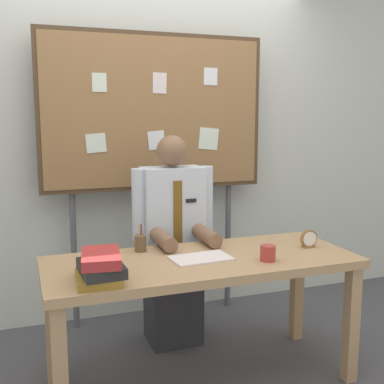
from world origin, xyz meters
TOP-DOWN VIEW (x-y plane):
  - ground_plane at (0.00, 0.00)m, footprint 12.00×12.00m
  - back_wall at (0.00, 1.15)m, footprint 6.40×0.08m
  - desk at (0.00, 0.00)m, footprint 1.74×0.69m
  - person at (0.00, 0.53)m, footprint 0.55×0.56m
  - bulletin_board at (0.00, 0.94)m, footprint 1.64×0.09m
  - book_stack at (-0.59, -0.19)m, footprint 0.23×0.31m
  - open_notebook at (-0.01, -0.02)m, footprint 0.34×0.22m
  - desk_clock at (0.69, -0.01)m, footprint 0.11×0.04m
  - coffee_mug at (0.32, -0.17)m, footprint 0.09×0.09m
  - pen_holder at (-0.29, 0.25)m, footprint 0.07×0.07m

SIDE VIEW (x-z plane):
  - ground_plane at x=0.00m, z-range 0.00..0.00m
  - desk at x=0.00m, z-range 0.28..1.01m
  - person at x=0.00m, z-range -0.05..1.35m
  - open_notebook at x=-0.01m, z-range 0.74..0.75m
  - coffee_mug at x=0.32m, z-range 0.74..0.82m
  - desk_clock at x=0.69m, z-range 0.73..0.84m
  - pen_holder at x=-0.29m, z-range 0.71..0.87m
  - book_stack at x=-0.59m, z-range 0.74..0.88m
  - back_wall at x=0.00m, z-range 0.00..2.70m
  - bulletin_board at x=0.00m, z-range 0.47..2.57m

